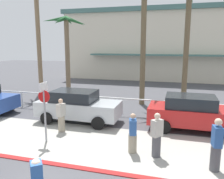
{
  "coord_description": "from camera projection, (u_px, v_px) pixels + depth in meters",
  "views": [
    {
      "loc": [
        3.44,
        -4.44,
        4.06
      ],
      "look_at": [
        0.42,
        6.0,
        2.0
      ],
      "focal_mm": 37.6,
      "sensor_mm": 36.0,
      "label": 1
    }
  ],
  "objects": [
    {
      "name": "palm_tree_2",
      "position": [
        67.0,
        36.0,
        17.99
      ],
      "size": [
        3.3,
        3.45,
        6.23
      ],
      "color": "#756047",
      "rests_on": "ground"
    },
    {
      "name": "palm_tree_1",
      "position": [
        37.0,
        14.0,
        19.11
      ],
      "size": [
        2.83,
        3.17,
        8.81
      ],
      "color": "#846B4C",
      "rests_on": "ground"
    },
    {
      "name": "curb_paint",
      "position": [
        69.0,
        166.0,
        7.96
      ],
      "size": [
        44.0,
        0.24,
        0.03
      ],
      "primitive_type": "cube",
      "color": "maroon",
      "rests_on": "ground"
    },
    {
      "name": "pedestrian_0",
      "position": [
        216.0,
        147.0,
        7.53
      ],
      "size": [
        0.36,
        0.43,
        1.8
      ],
      "color": "#4C4C51",
      "rests_on": "ground"
    },
    {
      "name": "palm_tree_3",
      "position": [
        144.0,
        15.0,
        15.24
      ],
      "size": [
        3.38,
        3.31,
        7.89
      ],
      "color": "brown",
      "rests_on": "ground"
    },
    {
      "name": "ground_plane",
      "position": [
        123.0,
        108.0,
        15.32
      ],
      "size": [
        80.0,
        80.0,
        0.0
      ],
      "primitive_type": "plane",
      "color": "#4C4C51"
    },
    {
      "name": "car_red_2",
      "position": [
        194.0,
        113.0,
        11.22
      ],
      "size": [
        4.4,
        2.02,
        1.69
      ],
      "color": "red",
      "rests_on": "ground"
    },
    {
      "name": "stop_sign_bike_lane",
      "position": [
        44.0,
        104.0,
        9.69
      ],
      "size": [
        0.52,
        0.56,
        2.56
      ],
      "color": "gray",
      "rests_on": "ground"
    },
    {
      "name": "palm_tree_4",
      "position": [
        189.0,
        18.0,
        15.38
      ],
      "size": [
        2.86,
        3.42,
        7.67
      ],
      "color": "brown",
      "rests_on": "ground"
    },
    {
      "name": "sidewalk_strip",
      "position": [
        91.0,
        143.0,
        9.85
      ],
      "size": [
        44.0,
        4.0,
        0.02
      ],
      "primitive_type": "cube",
      "color": "#ADAAA0",
      "rests_on": "ground"
    },
    {
      "name": "rail_fence",
      "position": [
        117.0,
        101.0,
        13.75
      ],
      "size": [
        26.24,
        0.08,
        1.04
      ],
      "color": "white",
      "rests_on": "ground"
    },
    {
      "name": "pedestrian_3",
      "position": [
        61.0,
        117.0,
        11.04
      ],
      "size": [
        0.37,
        0.44,
        1.61
      ],
      "color": "gray",
      "rests_on": "ground"
    },
    {
      "name": "car_silver_1",
      "position": [
        78.0,
        106.0,
        12.5
      ],
      "size": [
        4.4,
        2.02,
        1.69
      ],
      "color": "#B2B7BC",
      "rests_on": "ground"
    },
    {
      "name": "pedestrian_2",
      "position": [
        133.0,
        135.0,
        8.86
      ],
      "size": [
        0.39,
        0.45,
        1.56
      ],
      "color": "gray",
      "rests_on": "ground"
    },
    {
      "name": "building_backdrop",
      "position": [
        170.0,
        44.0,
        30.43
      ],
      "size": [
        25.23,
        12.32,
        8.22
      ],
      "color": "beige",
      "rests_on": "ground"
    },
    {
      "name": "pedestrian_1",
      "position": [
        157.0,
        137.0,
        8.52
      ],
      "size": [
        0.46,
        0.47,
        1.68
      ],
      "color": "#4C4C51",
      "rests_on": "ground"
    }
  ]
}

